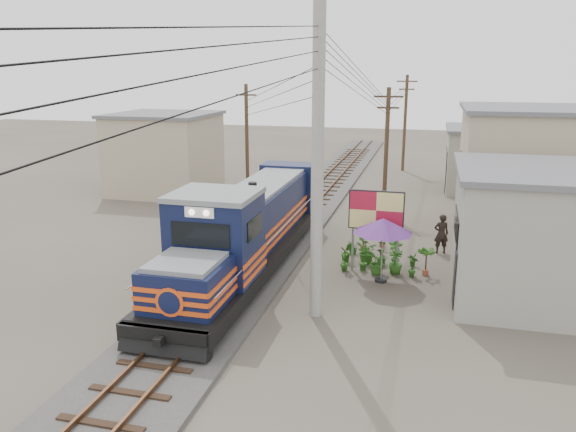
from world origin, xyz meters
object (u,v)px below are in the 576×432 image
(billboard, at_px, (376,213))
(market_umbrella, at_px, (383,226))
(locomotive, at_px, (249,230))
(vendor, at_px, (441,234))

(billboard, relative_size, market_umbrella, 1.17)
(locomotive, height_order, vendor, locomotive)
(billboard, height_order, market_umbrella, billboard)
(locomotive, bearing_deg, billboard, 11.44)
(locomotive, relative_size, vendor, 8.74)
(vendor, bearing_deg, market_umbrella, 47.62)
(market_umbrella, xyz_separation_m, vendor, (2.25, 4.14, -1.34))
(billboard, bearing_deg, market_umbrella, -68.71)
(vendor, bearing_deg, billboard, 36.31)
(locomotive, xyz_separation_m, billboard, (4.97, 1.01, 0.79))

